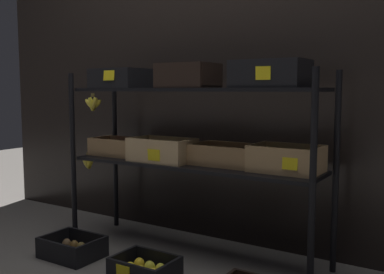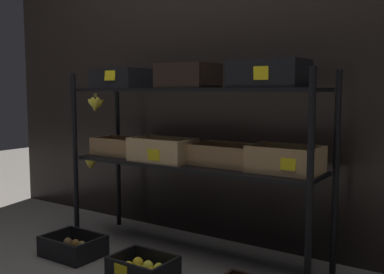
% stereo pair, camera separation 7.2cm
% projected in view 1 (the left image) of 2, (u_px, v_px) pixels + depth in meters
% --- Properties ---
extents(ground_plane, '(10.00, 10.00, 0.00)m').
position_uv_depth(ground_plane, '(192.00, 254.00, 2.62)').
color(ground_plane, '#605B56').
extents(storefront_wall, '(3.92, 0.12, 2.24)m').
position_uv_depth(storefront_wall, '(225.00, 64.00, 2.83)').
color(storefront_wall, black).
rests_on(storefront_wall, ground_plane).
extents(display_rack, '(1.65, 0.42, 1.11)m').
position_uv_depth(display_rack, '(192.00, 129.00, 2.54)').
color(display_rack, black).
rests_on(display_rack, ground_plane).
extents(crate_ground_kiwi, '(0.33, 0.25, 0.12)m').
position_uv_depth(crate_ground_kiwi, '(72.00, 249.00, 2.58)').
color(crate_ground_kiwi, black).
rests_on(crate_ground_kiwi, ground_plane).
extents(crate_ground_lemon, '(0.31, 0.24, 0.12)m').
position_uv_depth(crate_ground_lemon, '(145.00, 271.00, 2.27)').
color(crate_ground_lemon, black).
rests_on(crate_ground_lemon, ground_plane).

